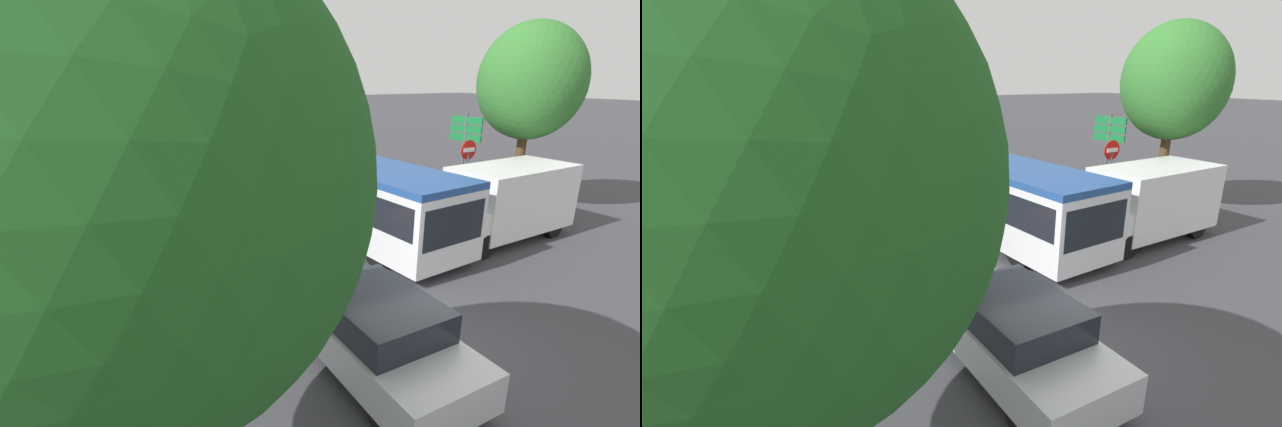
{
  "view_description": "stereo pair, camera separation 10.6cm",
  "coord_description": "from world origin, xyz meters",
  "views": [
    {
      "loc": [
        -5.21,
        -5.32,
        4.96
      ],
      "look_at": [
        0.2,
        5.04,
        1.2
      ],
      "focal_mm": 24.0,
      "sensor_mm": 36.0,
      "label": 1
    },
    {
      "loc": [
        -5.12,
        -5.37,
        4.96
      ],
      "look_at": [
        0.2,
        5.04,
        1.2
      ],
      "focal_mm": 24.0,
      "sensor_mm": 36.0,
      "label": 2
    }
  ],
  "objects": [
    {
      "name": "no_entry_sign",
      "position": [
        6.48,
        5.65,
        1.88
      ],
      "size": [
        0.7,
        0.08,
        2.82
      ],
      "rotation": [
        0.0,
        0.0,
        -1.57
      ],
      "color": "#56595E",
      "rests_on": "ground"
    },
    {
      "name": "tree_left_near",
      "position": [
        -5.04,
        -1.44,
        4.0
      ],
      "size": [
        4.46,
        4.46,
        6.41
      ],
      "color": "#51381E",
      "rests_on": "ground"
    },
    {
      "name": "queued_car_green",
      "position": [
        -1.84,
        10.95,
        0.78
      ],
      "size": [
        1.99,
        4.48,
        1.54
      ],
      "rotation": [
        0.0,
        0.0,
        1.6
      ],
      "color": "#236638",
      "rests_on": "ground"
    },
    {
      "name": "tree_left_distant",
      "position": [
        -5.06,
        25.82,
        4.5
      ],
      "size": [
        3.71,
        3.71,
        6.3
      ],
      "color": "#51381E",
      "rests_on": "ground"
    },
    {
      "name": "articulated_bus",
      "position": [
        1.57,
        9.93,
        1.39
      ],
      "size": [
        3.92,
        16.39,
        2.41
      ],
      "rotation": [
        0.0,
        0.0,
        -1.48
      ],
      "color": "silver",
      "rests_on": "ground"
    },
    {
      "name": "traffic_light",
      "position": [
        -0.39,
        6.14,
        2.5
      ],
      "size": [
        0.36,
        0.38,
        3.4
      ],
      "rotation": [
        0.0,
        0.0,
        -1.41
      ],
      "color": "#56595E",
      "rests_on": "ground"
    },
    {
      "name": "tree_left_far",
      "position": [
        -5.5,
        16.99,
        4.26
      ],
      "size": [
        4.36,
        4.36,
        6.57
      ],
      "color": "#51381E",
      "rests_on": "ground"
    },
    {
      "name": "queued_car_red",
      "position": [
        -1.65,
        5.87,
        0.69
      ],
      "size": [
        1.76,
        3.94,
        1.36
      ],
      "rotation": [
        0.0,
        0.0,
        1.6
      ],
      "color": "#B21E19",
      "rests_on": "ground"
    },
    {
      "name": "city_bus_rear",
      "position": [
        -1.61,
        26.26,
        1.41
      ],
      "size": [
        3.01,
        11.43,
        2.44
      ],
      "rotation": [
        0.0,
        0.0,
        1.53
      ],
      "color": "red",
      "rests_on": "ground"
    },
    {
      "name": "queued_car_silver",
      "position": [
        -1.4,
        -0.05,
        0.73
      ],
      "size": [
        1.86,
        4.19,
        1.44
      ],
      "rotation": [
        0.0,
        0.0,
        1.6
      ],
      "color": "#B7BABF",
      "rests_on": "ground"
    },
    {
      "name": "tree_left_mid",
      "position": [
        -5.05,
        7.18,
        4.27
      ],
      "size": [
        4.71,
        4.71,
        6.43
      ],
      "color": "#51381E",
      "rests_on": "ground"
    },
    {
      "name": "tree_right_near",
      "position": [
        8.73,
        5.27,
        4.67
      ],
      "size": [
        3.64,
        3.64,
        6.84
      ],
      "color": "#51381E",
      "rests_on": "ground"
    },
    {
      "name": "ground_plane",
      "position": [
        0.0,
        0.0,
        0.0
      ],
      "size": [
        200.0,
        200.0,
        0.0
      ],
      "primitive_type": "plane",
      "color": "#3D3D42"
    },
    {
      "name": "direction_sign_post",
      "position": [
        7.96,
        7.3,
        2.57
      ],
      "size": [
        0.34,
        1.38,
        3.6
      ],
      "rotation": [
        0.0,
        0.0,
        3.34
      ],
      "color": "#56595E",
      "rests_on": "ground"
    },
    {
      "name": "white_van",
      "position": [
        5.96,
        3.46,
        1.24
      ],
      "size": [
        5.1,
        2.23,
        2.31
      ],
      "rotation": [
        0.0,
        0.0,
        3.2
      ],
      "color": "white",
      "rests_on": "ground"
    }
  ]
}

